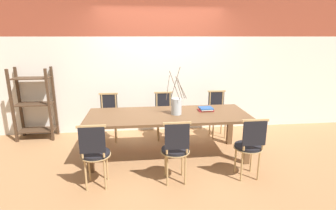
% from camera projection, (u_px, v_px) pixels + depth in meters
% --- Properties ---
extents(ground_plane, '(16.00, 16.00, 0.00)m').
position_uv_depth(ground_plane, '(168.00, 156.00, 4.36)').
color(ground_plane, '#9E7047').
extents(wall_rear, '(12.00, 0.06, 3.20)m').
position_uv_depth(wall_rear, '(161.00, 53.00, 5.24)').
color(wall_rear, silver).
rests_on(wall_rear, ground_plane).
extents(dining_table, '(2.57, 0.99, 0.73)m').
position_uv_depth(dining_table, '(168.00, 119.00, 4.20)').
color(dining_table, brown).
rests_on(dining_table, ground_plane).
extents(chair_near_leftend, '(0.39, 0.39, 0.90)m').
position_uv_depth(chair_near_leftend, '(95.00, 152.00, 3.34)').
color(chair_near_leftend, black).
rests_on(chair_near_leftend, ground_plane).
extents(chair_near_left, '(0.39, 0.39, 0.90)m').
position_uv_depth(chair_near_left, '(176.00, 148.00, 3.45)').
color(chair_near_left, black).
rests_on(chair_near_left, ground_plane).
extents(chair_near_center, '(0.39, 0.39, 0.90)m').
position_uv_depth(chair_near_center, '(250.00, 145.00, 3.56)').
color(chair_near_center, black).
rests_on(chair_near_center, ground_plane).
extents(chair_far_leftend, '(0.39, 0.39, 0.90)m').
position_uv_depth(chair_far_leftend, '(109.00, 115.00, 4.91)').
color(chair_far_leftend, black).
rests_on(chair_far_leftend, ground_plane).
extents(chair_far_left, '(0.39, 0.39, 0.90)m').
position_uv_depth(chair_far_left, '(164.00, 113.00, 5.02)').
color(chair_far_left, black).
rests_on(chair_far_left, ground_plane).
extents(chair_far_center, '(0.39, 0.39, 0.90)m').
position_uv_depth(chair_far_center, '(217.00, 111.00, 5.13)').
color(chair_far_center, black).
rests_on(chair_far_center, ground_plane).
extents(vase_centerpiece, '(0.34, 0.34, 0.75)m').
position_uv_depth(vase_centerpiece, '(176.00, 106.00, 4.14)').
color(vase_centerpiece, '#B2BCC1').
rests_on(vase_centerpiece, dining_table).
extents(book_stack, '(0.25, 0.21, 0.05)m').
position_uv_depth(book_stack, '(206.00, 109.00, 4.36)').
color(book_stack, maroon).
rests_on(book_stack, dining_table).
extents(shelving_rack, '(0.69, 0.37, 1.37)m').
position_uv_depth(shelving_rack, '(34.00, 104.00, 4.96)').
color(shelving_rack, '#422D1E').
rests_on(shelving_rack, ground_plane).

